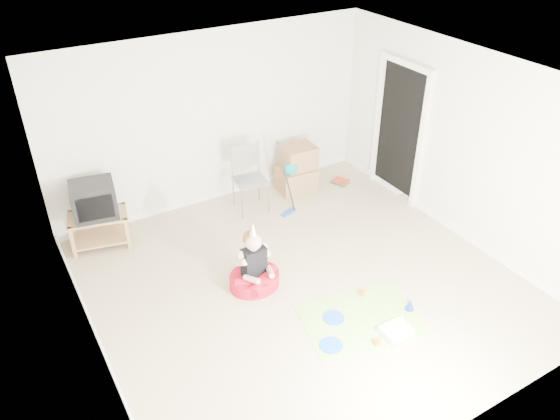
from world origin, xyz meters
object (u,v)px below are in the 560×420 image
crt_tv (94,200)px  cardboard_boxes (297,170)px  tv_stand (100,227)px  birthday_cake (396,331)px  seated_woman (254,273)px  folding_chair (250,180)px

crt_tv → cardboard_boxes: bearing=8.4°
crt_tv → tv_stand: bearing=-170.3°
birthday_cake → crt_tv: bearing=124.8°
tv_stand → seated_woman: (1.39, -1.85, -0.08)m
crt_tv → cardboard_boxes: 3.14m
tv_stand → birthday_cake: tv_stand is taller
tv_stand → cardboard_boxes: cardboard_boxes is taller
folding_chair → seated_woman: (-0.81, -1.62, -0.29)m
seated_woman → folding_chair: bearing=63.3°
tv_stand → folding_chair: 2.23m
tv_stand → birthday_cake: bearing=-55.2°
tv_stand → seated_woman: 2.31m
tv_stand → crt_tv: (0.00, 0.00, 0.44)m
seated_woman → birthday_cake: 1.83m
crt_tv → seated_woman: bearing=-43.2°
folding_chair → seated_woman: size_ratio=1.10×
folding_chair → cardboard_boxes: folding_chair is taller
seated_woman → crt_tv: bearing=127.1°
crt_tv → folding_chair: size_ratio=0.55×
crt_tv → cardboard_boxes: crt_tv is taller
folding_chair → birthday_cake: 3.20m
tv_stand → crt_tv: 0.44m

